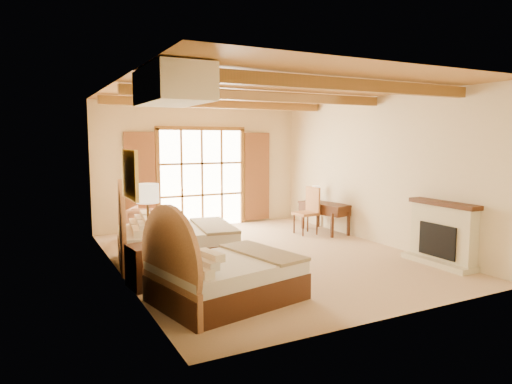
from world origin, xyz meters
TOP-DOWN VIEW (x-y plane):
  - floor at (0.00, 0.00)m, footprint 7.00×7.00m
  - wall_back at (0.00, 3.50)m, footprint 5.50×0.00m
  - wall_left at (-2.75, 0.00)m, footprint 0.00×7.00m
  - wall_right at (2.75, 0.00)m, footprint 0.00×7.00m
  - ceiling at (0.00, 0.00)m, footprint 7.00×7.00m
  - ceiling_beams at (0.00, 0.00)m, footprint 5.39×4.60m
  - french_doors at (0.00, 3.44)m, footprint 3.95×0.08m
  - fireplace at (2.60, -2.00)m, footprint 0.46×1.40m
  - painting at (-2.70, -0.75)m, footprint 0.06×0.95m
  - canopy_valance at (-2.40, -2.00)m, footprint 0.70×1.40m
  - bed_near at (-1.78, -1.93)m, footprint 2.19×1.80m
  - bed_far at (-1.80, 0.40)m, footprint 2.30×1.86m
  - nightstand at (-2.50, -0.85)m, footprint 0.61×0.61m
  - floor_lamp at (-2.50, -0.95)m, footprint 0.34×0.34m
  - armchair at (-1.65, 2.41)m, footprint 1.13×1.14m
  - ottoman at (-1.04, 2.59)m, footprint 0.68×0.68m
  - desk at (2.42, 1.37)m, footprint 0.83×1.42m
  - desk_chair at (1.89, 1.38)m, footprint 0.54×0.53m
  - desk_lamp at (2.49, 1.86)m, footprint 0.19×0.19m

SIDE VIEW (x-z plane):
  - floor at x=0.00m, z-range 0.00..0.00m
  - ottoman at x=-1.04m, z-range 0.00..0.44m
  - nightstand at x=-2.50m, z-range 0.00..0.66m
  - desk_chair at x=1.89m, z-range -0.21..0.91m
  - bed_near at x=-1.78m, z-range -0.25..1.01m
  - desk at x=2.42m, z-range 0.03..0.74m
  - armchair at x=-1.65m, z-range 0.00..0.78m
  - bed_far at x=-1.80m, z-range -0.27..1.10m
  - fireplace at x=2.60m, z-range -0.07..1.09m
  - desk_lamp at x=2.49m, z-range 0.81..1.19m
  - french_doors at x=0.00m, z-range -0.05..2.55m
  - floor_lamp at x=-2.50m, z-range 0.57..2.18m
  - wall_back at x=0.00m, z-range -1.15..4.35m
  - wall_left at x=-2.75m, z-range -1.90..5.10m
  - wall_right at x=2.75m, z-range -1.90..5.10m
  - painting at x=-2.70m, z-range 1.38..2.12m
  - canopy_valance at x=-2.40m, z-range 2.73..3.18m
  - ceiling_beams at x=0.00m, z-range 2.99..3.17m
  - ceiling at x=0.00m, z-range 3.20..3.20m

